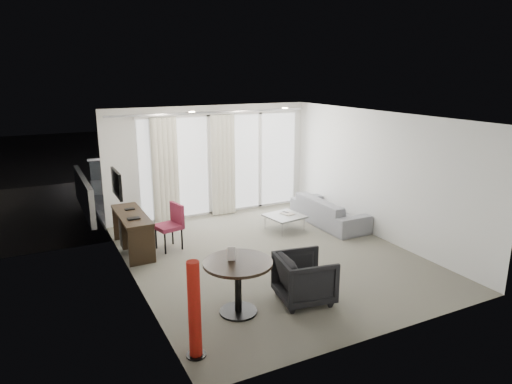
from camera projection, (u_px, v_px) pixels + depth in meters
name	position (u px, v px, depth m)	size (l,w,h in m)	color
floor	(270.00, 256.00, 8.56)	(5.00, 6.00, 0.00)	#636052
ceiling	(272.00, 116.00, 7.90)	(5.00, 6.00, 0.00)	white
wall_left	(131.00, 207.00, 7.14)	(0.00, 6.00, 2.60)	silver
wall_right	(378.00, 175.00, 9.32)	(0.00, 6.00, 2.60)	silver
wall_front	(387.00, 243.00, 5.64)	(5.00, 0.00, 2.60)	silver
window_panel	(223.00, 164.00, 10.96)	(4.00, 0.02, 2.38)	white
window_frame	(223.00, 164.00, 10.95)	(4.10, 0.06, 2.44)	white
curtain_left	(166.00, 171.00, 10.19)	(0.60, 0.20, 2.38)	silver
curtain_right	(223.00, 165.00, 10.80)	(0.60, 0.20, 2.38)	silver
curtain_track	(212.00, 112.00, 10.37)	(4.80, 0.04, 0.04)	#B2B2B7
downlight_a	(192.00, 112.00, 8.89)	(0.12, 0.12, 0.02)	#FFE0B2
downlight_b	(285.00, 108.00, 9.80)	(0.12, 0.12, 0.02)	#FFE0B2
desk	(133.00, 232.00, 8.73)	(0.49, 1.58, 0.74)	black
tv	(117.00, 184.00, 8.40)	(0.05, 0.80, 0.50)	black
desk_chair	(168.00, 227.00, 8.79)	(0.49, 0.46, 0.89)	maroon
round_table	(238.00, 287.00, 6.46)	(0.98, 0.98, 0.79)	black
menu_card	(232.00, 265.00, 6.42)	(0.11, 0.02, 0.20)	white
red_lamp	(194.00, 310.00, 5.40)	(0.25, 0.25, 1.24)	maroon
tub_armchair	(305.00, 278.00, 6.81)	(0.78, 0.80, 0.73)	black
coffee_table	(284.00, 222.00, 9.94)	(0.74, 0.74, 0.33)	gray
remote	(286.00, 212.00, 10.05)	(0.05, 0.17, 0.02)	black
magazine	(287.00, 213.00, 9.99)	(0.21, 0.27, 0.02)	gray
sofa	(329.00, 211.00, 10.30)	(2.06, 0.81, 0.60)	gray
terrace_slab	(202.00, 199.00, 12.60)	(5.60, 3.00, 0.12)	#4D4D50
rattan_chair_a	(214.00, 180.00, 12.52)	(0.62, 0.62, 0.91)	#4B2E1E
rattan_chair_b	(240.00, 179.00, 13.04)	(0.50, 0.50, 0.73)	#4B2E1E
rattan_table	(242.00, 192.00, 11.99)	(0.54, 0.54, 0.54)	#4B2E1E
balustrade	(185.00, 169.00, 13.70)	(5.50, 0.06, 1.05)	#B2B2B7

